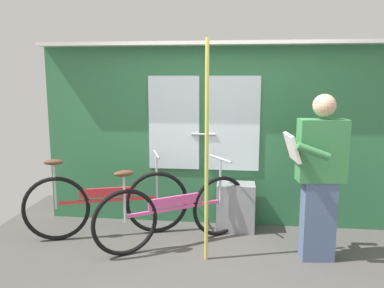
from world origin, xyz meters
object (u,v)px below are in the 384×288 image
passenger_reading_newspaper (319,175)px  trash_bin_by_wall (236,207)px  bicycle_near_door (175,212)px  bicycle_leaning_behind (107,203)px  handrail_pole (207,154)px

passenger_reading_newspaper → trash_bin_by_wall: passenger_reading_newspaper is taller
bicycle_near_door → bicycle_leaning_behind: size_ratio=0.87×
bicycle_leaning_behind → handrail_pole: (1.13, -0.43, 0.67)m
bicycle_near_door → bicycle_leaning_behind: bearing=136.2°
passenger_reading_newspaper → handrail_pole: size_ratio=0.76×
bicycle_near_door → bicycle_leaning_behind: (-0.78, 0.14, 0.01)m
bicycle_leaning_behind → passenger_reading_newspaper: size_ratio=1.08×
passenger_reading_newspaper → trash_bin_by_wall: bearing=-45.8°
bicycle_near_door → passenger_reading_newspaper: 1.50m
bicycle_near_door → trash_bin_by_wall: bearing=3.9°
bicycle_near_door → handrail_pole: handrail_pole is taller
bicycle_near_door → handrail_pole: size_ratio=0.71×
bicycle_leaning_behind → trash_bin_by_wall: bearing=-4.1°
trash_bin_by_wall → bicycle_near_door: bearing=-142.3°
handrail_pole → bicycle_near_door: bearing=140.2°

